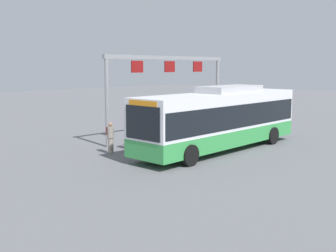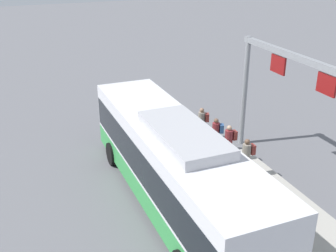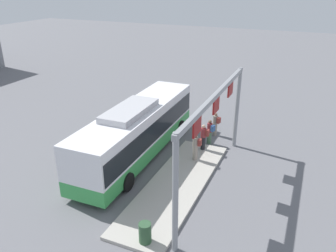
# 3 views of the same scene
# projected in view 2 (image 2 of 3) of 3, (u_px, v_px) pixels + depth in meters

# --- Properties ---
(ground_plane) EXTENTS (120.00, 120.00, 0.00)m
(ground_plane) POSITION_uv_depth(u_px,v_px,m) (173.00, 205.00, 15.42)
(ground_plane) COLOR slate
(platform_curb) EXTENTS (10.00, 2.80, 0.16)m
(platform_curb) POSITION_uv_depth(u_px,v_px,m) (286.00, 216.00, 14.68)
(platform_curb) COLOR #B2ADA3
(platform_curb) RESTS_ON ground
(bus_main) EXTENTS (11.59, 2.82, 3.46)m
(bus_main) POSITION_uv_depth(u_px,v_px,m) (173.00, 162.00, 14.69)
(bus_main) COLOR green
(bus_main) RESTS_ON ground
(person_boarding) EXTENTS (0.46, 0.59, 1.67)m
(person_boarding) POSITION_uv_depth(u_px,v_px,m) (202.00, 123.00, 20.29)
(person_boarding) COLOR gray
(person_boarding) RESTS_ON ground
(person_waiting_near) EXTENTS (0.48, 0.60, 1.67)m
(person_waiting_near) POSITION_uv_depth(u_px,v_px,m) (216.00, 134.00, 19.08)
(person_waiting_near) COLOR #476B4C
(person_waiting_near) RESTS_ON ground
(person_waiting_mid) EXTENTS (0.35, 0.53, 1.67)m
(person_waiting_mid) POSITION_uv_depth(u_px,v_px,m) (229.00, 142.00, 17.96)
(person_waiting_mid) COLOR black
(person_waiting_mid) RESTS_ON platform_curb
(person_waiting_far) EXTENTS (0.34, 0.52, 1.67)m
(person_waiting_far) POSITION_uv_depth(u_px,v_px,m) (247.00, 157.00, 16.72)
(person_waiting_far) COLOR gray
(person_waiting_far) RESTS_ON platform_curb
(platform_sign_gantry) EXTENTS (10.50, 0.24, 5.20)m
(platform_sign_gantry) POSITION_uv_depth(u_px,v_px,m) (324.00, 103.00, 14.44)
(platform_sign_gantry) COLOR gray
(platform_sign_gantry) RESTS_ON ground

